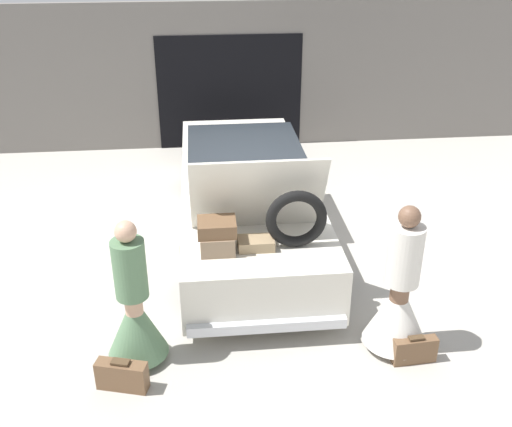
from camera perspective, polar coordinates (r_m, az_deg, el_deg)
ground_plane at (r=8.95m, az=-0.92°, el=-1.69°), size 40.00×40.00×0.00m
garage_wall_back at (r=11.90m, az=-2.54°, el=12.88°), size 12.00×0.14×2.80m
car at (r=8.67m, az=-0.96°, el=1.84°), size 1.87×5.32×1.89m
person_left at (r=6.37m, az=-11.48°, el=-9.26°), size 0.64×0.64×1.65m
person_right at (r=6.57m, az=13.43°, el=-8.03°), size 0.69×0.69×1.72m
suitcase_beside_left_person at (r=6.31m, az=-12.64°, el=-14.81°), size 0.54×0.29×0.34m
suitcase_beside_right_person at (r=6.68m, az=14.87°, el=-12.47°), size 0.48×0.16×0.33m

